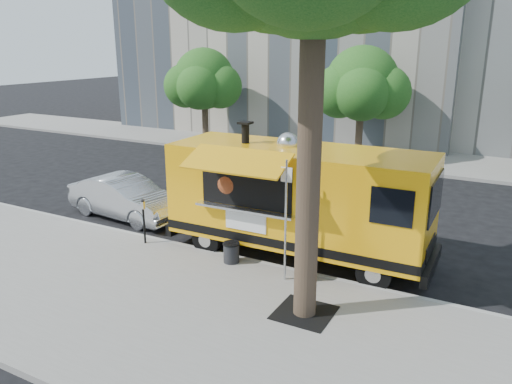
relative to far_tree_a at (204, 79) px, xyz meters
The scene contains 13 objects.
ground 16.30m from the far_tree_a, 50.89° to the right, with size 120.00×120.00×0.00m, color black.
sidewalk 19.48m from the far_tree_a, 58.47° to the right, with size 60.00×6.00×0.15m, color gray.
curb 16.99m from the far_tree_a, 52.92° to the right, with size 60.00×0.14×0.16m, color #999993.
far_sidewalk 10.73m from the far_tree_a, ahead, with size 60.00×5.00×0.15m, color gray.
tree_well 20.00m from the far_tree_a, 50.16° to the right, with size 1.20×1.20×0.02m, color black.
far_tree_a is the anchor object (origin of this frame).
far_tree_b 9.01m from the far_tree_a, ahead, with size 3.60×3.60×5.50m.
sign_post 18.14m from the far_tree_a, 50.17° to the right, with size 0.28×0.06×3.00m.
parking_meter 15.59m from the far_tree_a, 62.85° to the right, with size 0.11×0.11×1.33m.
food_truck 16.56m from the far_tree_a, 47.61° to the right, with size 7.35×3.47×3.62m.
sedan 13.14m from the far_tree_a, 68.41° to the right, with size 1.49×4.28×1.41m, color #B6B8BD.
trash_bin_left 17.14m from the far_tree_a, 54.00° to the right, with size 0.45×0.45×0.54m.
trash_bin_right 18.41m from the far_tree_a, 48.69° to the right, with size 0.47×0.47×0.57m.
Camera 1 is at (6.18, -11.67, 5.69)m, focal length 35.00 mm.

